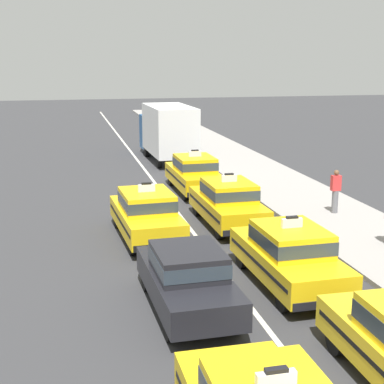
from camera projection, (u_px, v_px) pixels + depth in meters
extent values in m
cube|color=silver|center=(162.00, 191.00, 26.28)|extent=(0.14, 80.00, 0.01)
cube|color=#9E9993|center=(323.00, 211.00, 22.72)|extent=(4.00, 90.00, 0.15)
cube|color=white|center=(276.00, 380.00, 7.69)|extent=(0.56, 0.13, 0.24)
cube|color=black|center=(276.00, 370.00, 7.66)|extent=(0.32, 0.11, 0.06)
cube|color=black|center=(224.00, 378.00, 10.24)|extent=(1.71, 0.16, 0.20)
cylinder|color=black|center=(147.00, 279.00, 15.10)|extent=(0.26, 0.65, 0.64)
cylinder|color=black|center=(200.00, 274.00, 15.45)|extent=(0.26, 0.65, 0.64)
cylinder|color=black|center=(171.00, 326.00, 12.43)|extent=(0.26, 0.65, 0.64)
cylinder|color=black|center=(234.00, 319.00, 12.78)|extent=(0.26, 0.65, 0.64)
cube|color=black|center=(187.00, 284.00, 13.86)|extent=(1.88, 4.35, 0.66)
cube|color=black|center=(188.00, 261.00, 13.62)|extent=(1.61, 1.94, 0.60)
cube|color=#2D3842|center=(188.00, 261.00, 13.62)|extent=(1.64, 1.97, 0.33)
cylinder|color=black|center=(118.00, 219.00, 20.68)|extent=(0.27, 0.65, 0.64)
cylinder|color=black|center=(158.00, 216.00, 21.07)|extent=(0.27, 0.65, 0.64)
cylinder|color=black|center=(133.00, 245.00, 17.81)|extent=(0.27, 0.65, 0.64)
cylinder|color=black|center=(179.00, 241.00, 18.20)|extent=(0.27, 0.65, 0.64)
cube|color=yellow|center=(146.00, 219.00, 19.36)|extent=(2.04, 4.59, 0.70)
cube|color=black|center=(146.00, 218.00, 19.35)|extent=(2.04, 4.23, 0.10)
cube|color=yellow|center=(147.00, 201.00, 19.07)|extent=(1.71, 2.18, 0.64)
cube|color=#2D3842|center=(147.00, 201.00, 19.07)|extent=(1.73, 2.20, 0.35)
cube|color=white|center=(146.00, 188.00, 18.97)|extent=(0.57, 0.15, 0.24)
cube|color=black|center=(146.00, 184.00, 18.93)|extent=(0.33, 0.13, 0.06)
cube|color=black|center=(135.00, 210.00, 21.49)|extent=(1.72, 0.23, 0.20)
cube|color=black|center=(161.00, 246.00, 17.35)|extent=(1.72, 0.23, 0.20)
cylinder|color=black|center=(337.00, 340.00, 11.84)|extent=(0.24, 0.64, 0.64)
cube|color=black|center=(354.00, 318.00, 12.61)|extent=(1.71, 0.15, 0.20)
cylinder|color=black|center=(243.00, 257.00, 16.72)|extent=(0.26, 0.65, 0.64)
cylinder|color=black|center=(290.00, 253.00, 17.08)|extent=(0.26, 0.65, 0.64)
cylinder|color=black|center=(284.00, 299.00, 13.84)|extent=(0.26, 0.65, 0.64)
cylinder|color=black|center=(340.00, 293.00, 14.19)|extent=(0.26, 0.65, 0.64)
cube|color=yellow|center=(288.00, 261.00, 15.38)|extent=(1.91, 4.54, 0.70)
cube|color=black|center=(288.00, 259.00, 15.37)|extent=(1.92, 4.18, 0.10)
cube|color=yellow|center=(291.00, 239.00, 15.08)|extent=(1.65, 2.14, 0.64)
cube|color=#2D3842|center=(291.00, 239.00, 15.08)|extent=(1.67, 2.16, 0.35)
cube|color=white|center=(292.00, 223.00, 14.98)|extent=(0.56, 0.13, 0.24)
cube|color=black|center=(292.00, 217.00, 14.95)|extent=(0.32, 0.12, 0.06)
cube|color=black|center=(258.00, 245.00, 17.52)|extent=(1.71, 0.18, 0.20)
cube|color=black|center=(326.00, 303.00, 13.35)|extent=(1.71, 0.18, 0.20)
cylinder|color=black|center=(197.00, 207.00, 22.24)|extent=(0.25, 0.64, 0.64)
cylinder|color=black|center=(234.00, 205.00, 22.58)|extent=(0.25, 0.64, 0.64)
cylinder|color=black|center=(220.00, 230.00, 19.35)|extent=(0.25, 0.64, 0.64)
cylinder|color=black|center=(261.00, 227.00, 19.69)|extent=(0.25, 0.64, 0.64)
cube|color=yellow|center=(227.00, 207.00, 20.88)|extent=(1.87, 4.53, 0.70)
cube|color=black|center=(227.00, 206.00, 20.87)|extent=(1.89, 4.17, 0.10)
cube|color=yellow|center=(229.00, 190.00, 20.59)|extent=(1.63, 2.13, 0.64)
cube|color=#2D3842|center=(229.00, 190.00, 20.59)|extent=(1.65, 2.15, 0.35)
cube|color=white|center=(229.00, 178.00, 20.49)|extent=(0.56, 0.13, 0.24)
cube|color=black|center=(229.00, 174.00, 20.45)|extent=(0.32, 0.12, 0.06)
cube|color=black|center=(211.00, 200.00, 23.03)|extent=(1.71, 0.17, 0.20)
cube|color=black|center=(247.00, 231.00, 18.85)|extent=(1.71, 0.17, 0.20)
cylinder|color=black|center=(171.00, 179.00, 27.43)|extent=(0.25, 0.64, 0.64)
cylinder|color=black|center=(201.00, 177.00, 27.77)|extent=(0.25, 0.64, 0.64)
cylinder|color=black|center=(186.00, 193.00, 24.54)|extent=(0.25, 0.64, 0.64)
cylinder|color=black|center=(219.00, 191.00, 24.88)|extent=(0.25, 0.64, 0.64)
cube|color=yellow|center=(194.00, 177.00, 26.07)|extent=(1.87, 4.53, 0.70)
cube|color=black|center=(194.00, 176.00, 26.06)|extent=(1.88, 4.17, 0.10)
cube|color=yellow|center=(195.00, 163.00, 25.78)|extent=(1.63, 2.12, 0.64)
cube|color=#2D3842|center=(195.00, 163.00, 25.78)|extent=(1.65, 2.14, 0.35)
cube|color=white|center=(195.00, 154.00, 25.68)|extent=(0.56, 0.13, 0.24)
cube|color=black|center=(195.00, 150.00, 25.64)|extent=(0.32, 0.11, 0.06)
cube|color=black|center=(183.00, 173.00, 28.22)|extent=(1.71, 0.17, 0.20)
cube|color=black|center=(207.00, 194.00, 24.04)|extent=(1.71, 0.17, 0.20)
cylinder|color=black|center=(147.00, 151.00, 35.41)|extent=(0.26, 0.65, 0.64)
cylinder|color=black|center=(177.00, 150.00, 35.87)|extent=(0.26, 0.65, 0.64)
cylinder|color=black|center=(159.00, 162.00, 31.73)|extent=(0.26, 0.65, 0.64)
cylinder|color=black|center=(192.00, 161.00, 32.20)|extent=(0.26, 0.65, 0.64)
cube|color=#194C8C|center=(159.00, 132.00, 36.32)|extent=(2.16, 2.26, 2.10)
cube|color=#2D3842|center=(155.00, 125.00, 37.26)|extent=(1.93, 0.12, 0.76)
cube|color=silver|center=(169.00, 129.00, 33.13)|extent=(2.45, 5.26, 2.70)
cylinder|color=slate|center=(335.00, 202.00, 22.04)|extent=(0.24, 0.24, 0.88)
cube|color=red|center=(336.00, 183.00, 21.88)|extent=(0.36, 0.22, 0.59)
sphere|color=brown|center=(337.00, 173.00, 21.78)|extent=(0.20, 0.20, 0.20)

